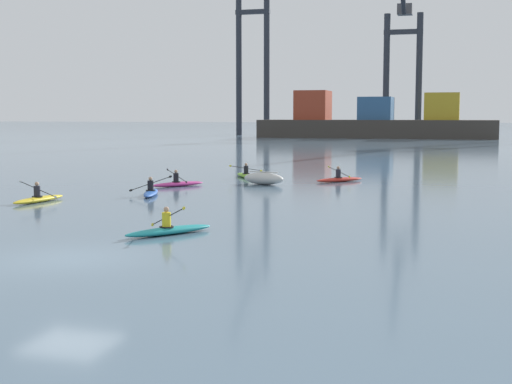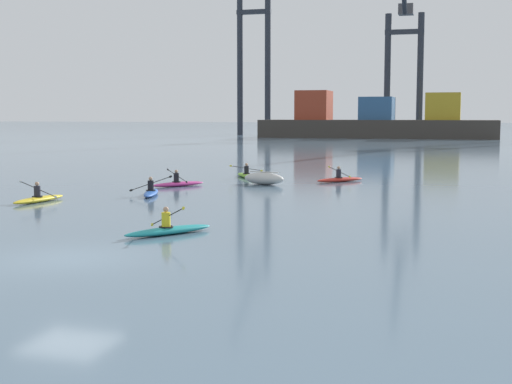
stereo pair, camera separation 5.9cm
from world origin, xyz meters
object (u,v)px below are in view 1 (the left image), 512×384
gantry_crane_west (252,38)px  gantry_crane_west_mid (403,50)px  kayak_lime (246,175)px  container_barge (375,122)px  kayak_red (339,179)px  capsized_dinghy (264,178)px  kayak_blue (151,192)px  kayak_magenta (177,183)px  kayak_yellow (39,198)px  kayak_teal (169,229)px

gantry_crane_west → gantry_crane_west_mid: size_ratio=1.13×
gantry_crane_west_mid → kayak_lime: gantry_crane_west_mid is taller
container_barge → kayak_red: size_ratio=14.33×
kayak_lime → container_barge: bearing=91.3°
capsized_dinghy → kayak_blue: size_ratio=0.82×
gantry_crane_west_mid → kayak_magenta: (-3.78, -103.49, -16.16)m
capsized_dinghy → kayak_yellow: bearing=-124.7°
gantry_crane_west_mid → kayak_blue: bearing=-91.7°
gantry_crane_west → kayak_magenta: gantry_crane_west is taller
capsized_dinghy → kayak_magenta: size_ratio=0.91×
kayak_yellow → kayak_teal: bearing=-36.1°
kayak_blue → gantry_crane_west_mid: bearing=88.3°
gantry_crane_west → capsized_dinghy: (30.75, -102.17, -19.16)m
container_barge → capsized_dinghy: (4.35, -90.17, -2.43)m
gantry_crane_west_mid → kayak_red: 99.51m
kayak_blue → kayak_red: size_ratio=1.18×
gantry_crane_west_mid → kayak_blue: size_ratio=10.25×
gantry_crane_west → kayak_magenta: 109.61m
container_barge → kayak_blue: 97.39m
capsized_dinghy → kayak_teal: size_ratio=0.89×
container_barge → kayak_red: bearing=-84.6°
gantry_crane_west_mid → kayak_yellow: gantry_crane_west_mid is taller
kayak_lime → kayak_teal: 22.61m
capsized_dinghy → kayak_red: 4.94m
kayak_yellow → gantry_crane_west_mid: bearing=86.4°
gantry_crane_west_mid → kayak_blue: 109.47m
capsized_dinghy → kayak_teal: bearing=-84.7°
container_barge → kayak_yellow: container_barge is taller
gantry_crane_west_mid → kayak_teal: size_ratio=11.15×
kayak_red → kayak_lime: 6.43m
kayak_blue → kayak_teal: bearing=-62.9°
container_barge → kayak_magenta: bearing=-90.0°
kayak_lime → kayak_teal: size_ratio=1.01×
kayak_magenta → capsized_dinghy: bearing=29.2°
capsized_dinghy → container_barge: bearing=92.8°
container_barge → gantry_crane_west_mid: (3.74, 10.87, 13.54)m
kayak_teal → kayak_lime: bearing=100.3°
capsized_dinghy → kayak_lime: bearing=119.3°
gantry_crane_west → kayak_lime: bearing=-73.8°
kayak_teal → gantry_crane_west: bearing=105.1°
kayak_blue → gantry_crane_west: bearing=103.8°
container_barge → kayak_red: (8.30, -87.21, -2.61)m
kayak_red → container_barge: bearing=95.4°
kayak_magenta → kayak_lime: 6.96m
kayak_teal → capsized_dinghy: bearing=95.3°
container_barge → kayak_blue: container_barge is taller
kayak_blue → kayak_yellow: 5.56m
gantry_crane_west_mid → kayak_red: gantry_crane_west_mid is taller
gantry_crane_west_mid → kayak_yellow: bearing=-93.6°
kayak_red → kayak_magenta: bearing=-147.0°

